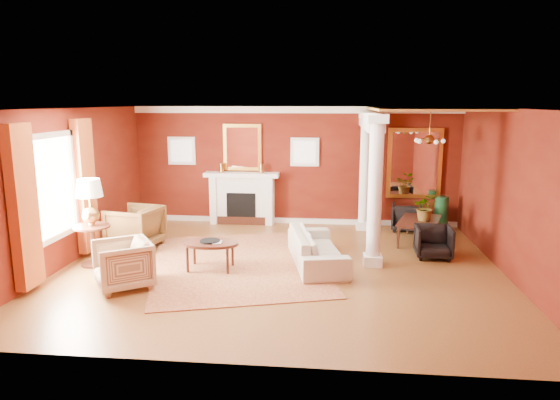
# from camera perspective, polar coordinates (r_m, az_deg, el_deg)

# --- Properties ---
(ground) EXTENTS (8.00, 8.00, 0.00)m
(ground) POSITION_cam_1_polar(r_m,az_deg,el_deg) (9.31, 0.07, -7.72)
(ground) COLOR brown
(ground) RESTS_ON ground
(room_shell) EXTENTS (8.04, 7.04, 2.92)m
(room_shell) POSITION_cam_1_polar(r_m,az_deg,el_deg) (8.87, 0.08, 4.71)
(room_shell) COLOR #621C0D
(room_shell) RESTS_ON ground
(fireplace) EXTENTS (1.85, 0.42, 1.29)m
(fireplace) POSITION_cam_1_polar(r_m,az_deg,el_deg) (12.50, -4.35, 0.23)
(fireplace) COLOR white
(fireplace) RESTS_ON ground
(overmantel_mirror) EXTENTS (0.95, 0.07, 1.15)m
(overmantel_mirror) POSITION_cam_1_polar(r_m,az_deg,el_deg) (12.46, -4.33, 6.02)
(overmantel_mirror) COLOR gold
(overmantel_mirror) RESTS_ON fireplace
(flank_window_left) EXTENTS (0.70, 0.07, 0.70)m
(flank_window_left) POSITION_cam_1_polar(r_m,az_deg,el_deg) (12.84, -11.17, 5.54)
(flank_window_left) COLOR white
(flank_window_left) RESTS_ON room_shell
(flank_window_right) EXTENTS (0.70, 0.07, 0.70)m
(flank_window_right) POSITION_cam_1_polar(r_m,az_deg,el_deg) (12.31, 2.84, 5.50)
(flank_window_right) COLOR white
(flank_window_right) RESTS_ON room_shell
(left_window) EXTENTS (0.21, 2.55, 2.60)m
(left_window) POSITION_cam_1_polar(r_m,az_deg,el_deg) (9.59, -24.15, 0.63)
(left_window) COLOR white
(left_window) RESTS_ON room_shell
(column_front) EXTENTS (0.36, 0.36, 2.80)m
(column_front) POSITION_cam_1_polar(r_m,az_deg,el_deg) (9.24, 10.81, 1.08)
(column_front) COLOR white
(column_front) RESTS_ON ground
(column_back) EXTENTS (0.36, 0.36, 2.80)m
(column_back) POSITION_cam_1_polar(r_m,az_deg,el_deg) (11.90, 9.71, 3.35)
(column_back) COLOR white
(column_back) RESTS_ON ground
(header_beam) EXTENTS (0.30, 3.20, 0.32)m
(header_beam) POSITION_cam_1_polar(r_m,az_deg,el_deg) (10.71, 10.31, 8.88)
(header_beam) COLOR white
(header_beam) RESTS_ON column_front
(amber_ceiling) EXTENTS (2.30, 3.40, 0.04)m
(amber_ceiling) POSITION_cam_1_polar(r_m,az_deg,el_deg) (10.70, 16.66, 9.94)
(amber_ceiling) COLOR gold
(amber_ceiling) RESTS_ON room_shell
(dining_mirror) EXTENTS (1.30, 0.07, 1.70)m
(dining_mirror) POSITION_cam_1_polar(r_m,az_deg,el_deg) (12.47, 15.11, 4.05)
(dining_mirror) COLOR gold
(dining_mirror) RESTS_ON room_shell
(chandelier) EXTENTS (0.60, 0.62, 0.75)m
(chandelier) POSITION_cam_1_polar(r_m,az_deg,el_deg) (10.79, 16.69, 6.63)
(chandelier) COLOR #A67434
(chandelier) RESTS_ON room_shell
(crown_trim) EXTENTS (8.00, 0.08, 0.16)m
(crown_trim) POSITION_cam_1_polar(r_m,az_deg,el_deg) (12.26, 1.70, 10.27)
(crown_trim) COLOR white
(crown_trim) RESTS_ON room_shell
(base_trim) EXTENTS (8.00, 0.08, 0.12)m
(base_trim) POSITION_cam_1_polar(r_m,az_deg,el_deg) (12.61, 1.63, -2.38)
(base_trim) COLOR white
(base_trim) RESTS_ON ground
(rug) EXTENTS (4.06, 4.76, 0.02)m
(rug) POSITION_cam_1_polar(r_m,az_deg,el_deg) (9.55, -4.97, -7.22)
(rug) COLOR maroon
(rug) RESTS_ON ground
(sofa) EXTENTS (1.05, 2.24, 0.84)m
(sofa) POSITION_cam_1_polar(r_m,az_deg,el_deg) (9.39, 4.25, -4.89)
(sofa) COLOR beige
(sofa) RESTS_ON ground
(armchair_leopard) EXTENTS (1.07, 1.11, 0.97)m
(armchair_leopard) POSITION_cam_1_polar(r_m,az_deg,el_deg) (10.86, -16.24, -2.75)
(armchair_leopard) COLOR black
(armchair_leopard) RESTS_ON ground
(armchair_stripe) EXTENTS (1.13, 1.15, 0.87)m
(armchair_stripe) POSITION_cam_1_polar(r_m,az_deg,el_deg) (8.62, -17.51, -6.78)
(armchair_stripe) COLOR #CCB388
(armchair_stripe) RESTS_ON ground
(coffee_table) EXTENTS (1.04, 1.04, 0.52)m
(coffee_table) POSITION_cam_1_polar(r_m,az_deg,el_deg) (9.15, -7.99, -5.05)
(coffee_table) COLOR black
(coffee_table) RESTS_ON ground
(coffee_book) EXTENTS (0.17, 0.03, 0.23)m
(coffee_book) POSITION_cam_1_polar(r_m,az_deg,el_deg) (9.05, -7.78, -4.16)
(coffee_book) COLOR black
(coffee_book) RESTS_ON coffee_table
(side_table) EXTENTS (0.65, 0.65, 1.64)m
(side_table) POSITION_cam_1_polar(r_m,az_deg,el_deg) (9.80, -20.86, -0.73)
(side_table) COLOR black
(side_table) RESTS_ON ground
(dining_table) EXTENTS (0.90, 1.52, 0.80)m
(dining_table) POSITION_cam_1_polar(r_m,az_deg,el_deg) (11.23, 15.76, -2.73)
(dining_table) COLOR black
(dining_table) RESTS_ON ground
(dining_chair_near) EXTENTS (0.70, 0.65, 0.70)m
(dining_chair_near) POSITION_cam_1_polar(r_m,az_deg,el_deg) (10.24, 17.14, -4.44)
(dining_chair_near) COLOR black
(dining_chair_near) RESTS_ON ground
(dining_chair_far) EXTENTS (0.78, 0.75, 0.71)m
(dining_chair_far) POSITION_cam_1_polar(r_m,az_deg,el_deg) (12.20, 14.29, -1.76)
(dining_chair_far) COLOR black
(dining_chair_far) RESTS_ON ground
(green_urn) EXTENTS (0.35, 0.35, 0.85)m
(green_urn) POSITION_cam_1_polar(r_m,az_deg,el_deg) (12.35, 17.90, -1.91)
(green_urn) COLOR #164523
(green_urn) RESTS_ON ground
(potted_plant) EXTENTS (0.55, 0.60, 0.45)m
(potted_plant) POSITION_cam_1_polar(r_m,az_deg,el_deg) (11.06, 16.39, 0.35)
(potted_plant) COLOR #26591E
(potted_plant) RESTS_ON dining_table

